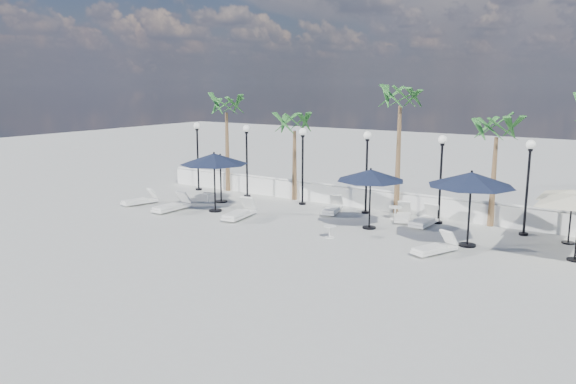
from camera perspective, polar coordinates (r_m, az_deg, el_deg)
The scene contains 27 objects.
ground at distance 21.14m, azimuth 0.13°, elevation -5.52°, with size 100.00×100.00×0.00m, color #A5A5A0.
balustrade at distance 27.41m, azimuth 8.81°, elevation -0.79°, with size 26.00×0.30×1.01m.
lamppost_0 at distance 32.09m, azimuth -9.18°, elevation 4.58°, with size 0.36×0.36×3.84m.
lamppost_1 at distance 29.84m, azimuth -4.22°, elevation 4.21°, with size 0.36×0.36×3.84m.
lamppost_2 at distance 27.84m, azimuth 1.50°, elevation 3.75°, with size 0.36×0.36×3.84m.
lamppost_3 at distance 26.17m, azimuth 8.01°, elevation 3.18°, with size 0.36×0.36×3.84m.
lamppost_4 at distance 24.88m, azimuth 15.30°, elevation 2.49°, with size 0.36×0.36×3.84m.
lamppost_5 at distance 24.03m, azimuth 23.23°, elevation 1.69°, with size 0.36×0.36×3.84m.
palm_0 at distance 31.54m, azimuth -6.28°, elevation 8.27°, with size 2.60×2.60×5.50m.
palm_1 at distance 28.92m, azimuth 0.67°, elevation 6.54°, with size 2.60×2.60×4.70m.
palm_2 at distance 26.19m, azimuth 11.33°, elevation 8.84°, with size 2.60×2.60×6.10m.
palm_3 at distance 24.94m, azimuth 20.43°, elevation 5.58°, with size 2.60×2.60×4.90m.
lounger_0 at distance 29.11m, azimuth -14.81°, elevation -0.81°, with size 1.07×1.91×0.68m.
lounger_1 at distance 25.36m, azimuth -4.95°, elevation -2.13°, with size 0.97×2.18×0.79m.
lounger_2 at distance 27.31m, azimuth -11.72°, elevation -1.38°, with size 0.69×2.06×0.77m.
lounger_3 at distance 26.39m, azimuth 4.53°, elevation -1.66°, with size 1.06×1.98×0.71m.
lounger_4 at distance 24.73m, azimuth 13.75°, elevation -2.77°, with size 0.76×2.06×0.76m.
lounger_5 at distance 20.83m, azimuth 14.68°, elevation -5.48°, with size 1.27×1.93×0.69m.
lounger_6 at distance 25.44m, azimuth 11.58°, elevation -2.36°, with size 1.12×1.91×0.68m.
side_table_0 at distance 28.94m, azimuth -8.11°, elevation -0.47°, with size 0.52×0.52×0.51m.
side_table_1 at distance 22.24m, azimuth 4.26°, elevation -3.93°, with size 0.49×0.49×0.48m.
side_table_2 at distance 25.64m, azimuth 10.84°, elevation -1.97°, with size 0.58×0.58×0.56m.
parasol_navy_left at distance 26.54m, azimuth -7.52°, elevation 3.34°, with size 3.23×3.23×2.85m.
parasol_navy_mid at distance 23.45m, azimuth 8.39°, elevation 1.69°, with size 2.87×2.87×2.57m.
parasol_navy_right at distance 21.67m, azimuth 18.12°, elevation 1.21°, with size 3.21×3.21×2.88m.
parasol_cream_sq_b at distance 23.57m, azimuth 26.99°, elevation 0.19°, with size 4.49×4.49×2.25m.
parasol_cream_small at distance 28.66m, azimuth -6.89°, elevation 3.17°, with size 2.04×2.04×2.50m.
Camera 1 is at (11.17, -16.90, 6.03)m, focal length 35.00 mm.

